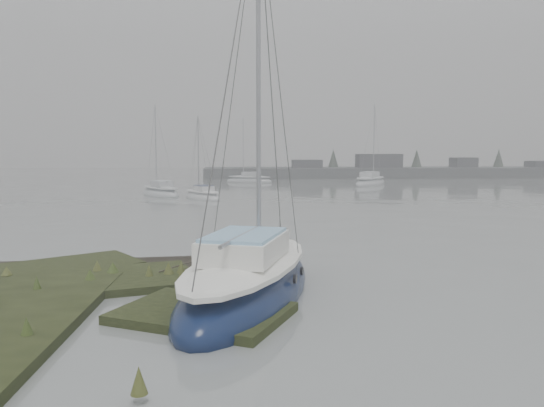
% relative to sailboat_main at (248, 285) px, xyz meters
% --- Properties ---
extents(ground, '(160.00, 160.00, 0.00)m').
position_rel_sailboat_main_xyz_m(ground, '(-1.50, 29.02, -0.33)').
color(ground, slate).
rests_on(ground, ground).
extents(far_shoreline, '(60.00, 8.00, 4.15)m').
position_rel_sailboat_main_xyz_m(far_shoreline, '(25.35, 60.91, 0.52)').
color(far_shoreline, '#4C4F51').
rests_on(far_shoreline, ground).
extents(sailboat_main, '(4.56, 7.93, 10.64)m').
position_rel_sailboat_main_xyz_m(sailboat_main, '(0.00, 0.00, 0.00)').
color(sailboat_main, '#0E1B3D').
rests_on(sailboat_main, ground).
extents(sailboat_white, '(3.84, 4.94, 6.80)m').
position_rel_sailboat_main_xyz_m(sailboat_white, '(-3.28, 27.74, -0.12)').
color(sailboat_white, silver).
rests_on(sailboat_white, ground).
extents(sailboat_far_a, '(4.64, 5.75, 7.97)m').
position_rel_sailboat_main_xyz_m(sailboat_far_a, '(-6.96, 30.92, -0.08)').
color(sailboat_far_a, silver).
rests_on(sailboat_far_a, ground).
extents(sailboat_far_b, '(5.55, 6.79, 9.45)m').
position_rel_sailboat_main_xyz_m(sailboat_far_b, '(13.50, 43.78, -0.04)').
color(sailboat_far_b, silver).
rests_on(sailboat_far_b, ground).
extents(sailboat_far_c, '(5.99, 4.14, 8.09)m').
position_rel_sailboat_main_xyz_m(sailboat_far_c, '(0.46, 49.15, -0.08)').
color(sailboat_far_c, '#A9AFB4').
rests_on(sailboat_far_c, ground).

